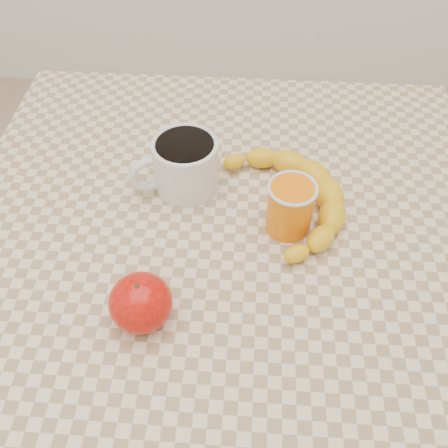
# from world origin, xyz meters

# --- Properties ---
(ground) EXTENTS (3.00, 3.00, 0.00)m
(ground) POSITION_xyz_m (0.00, 0.00, 0.00)
(ground) COLOR tan
(ground) RESTS_ON ground
(table) EXTENTS (0.80, 0.80, 0.75)m
(table) POSITION_xyz_m (0.00, 0.00, 0.66)
(table) COLOR beige
(table) RESTS_ON ground
(coffee_mug) EXTENTS (0.15, 0.13, 0.09)m
(coffee_mug) POSITION_xyz_m (-0.07, 0.09, 0.80)
(coffee_mug) COLOR silver
(coffee_mug) RESTS_ON table
(orange_juice_glass) EXTENTS (0.07, 0.07, 0.08)m
(orange_juice_glass) POSITION_xyz_m (0.09, 0.02, 0.79)
(orange_juice_glass) COLOR orange
(orange_juice_glass) RESTS_ON table
(apple) EXTENTS (0.08, 0.08, 0.07)m
(apple) POSITION_xyz_m (-0.09, -0.15, 0.79)
(apple) COLOR #9A0705
(apple) RESTS_ON table
(banana) EXTENTS (0.35, 0.38, 0.04)m
(banana) POSITION_xyz_m (0.09, 0.06, 0.77)
(banana) COLOR yellow
(banana) RESTS_ON table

